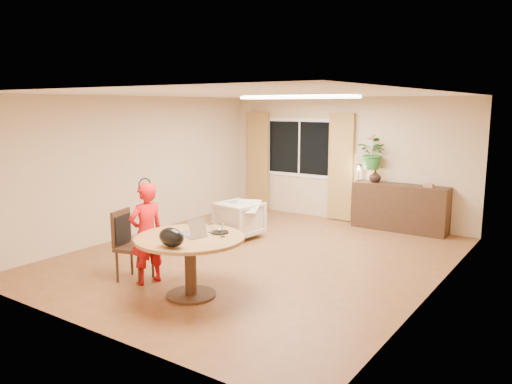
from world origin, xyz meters
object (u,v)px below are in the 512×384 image
armchair (240,219)px  sideboard (400,208)px  child (147,233)px  dining_chair (134,246)px  dining_table (190,249)px

armchair → sideboard: sideboard is taller
child → sideboard: (1.89, 4.86, -0.25)m
child → armchair: child is taller
dining_chair → armchair: bearing=79.0°
dining_table → dining_chair: size_ratio=1.40×
dining_chair → armchair: size_ratio=1.32×
dining_table → dining_chair: dining_chair is taller
dining_table → armchair: bearing=114.1°
dining_table → dining_chair: (-1.05, 0.01, -0.13)m
dining_table → child: (-0.82, 0.04, 0.08)m
dining_table → sideboard: sideboard is taller
child → armchair: 2.72m
dining_table → armchair: dining_table is taller
dining_chair → child: bearing=-9.1°
child → armchair: (-0.39, 2.67, -0.36)m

